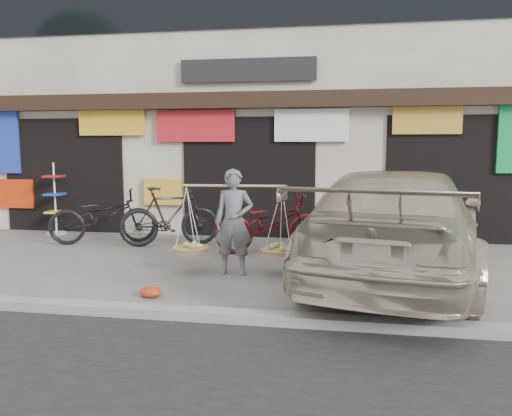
% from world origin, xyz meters
% --- Properties ---
extents(ground, '(70.00, 70.00, 0.00)m').
position_xyz_m(ground, '(0.00, 0.00, 0.00)').
color(ground, slate).
rests_on(ground, ground).
extents(kerb, '(70.00, 0.25, 0.12)m').
position_xyz_m(kerb, '(0.00, -2.00, 0.06)').
color(kerb, gray).
rests_on(kerb, ground).
extents(shophouse_block, '(14.00, 6.32, 7.00)m').
position_xyz_m(shophouse_block, '(-0.00, 6.42, 3.45)').
color(shophouse_block, beige).
rests_on(shophouse_block, ground).
extents(street_vendor, '(1.99, 0.65, 1.70)m').
position_xyz_m(street_vendor, '(0.37, 0.17, 0.79)').
color(street_vendor, slate).
rests_on(street_vendor, ground).
extents(bike_0, '(2.32, 1.52, 1.15)m').
position_xyz_m(bike_0, '(-2.90, 2.20, 0.58)').
color(bike_0, black).
rests_on(bike_0, ground).
extents(bike_1, '(2.11, 1.27, 1.22)m').
position_xyz_m(bike_1, '(-1.41, 2.18, 0.61)').
color(bike_1, black).
rests_on(bike_1, ground).
extents(bike_2, '(2.29, 1.50, 1.14)m').
position_xyz_m(bike_2, '(0.73, 1.90, 0.57)').
color(bike_2, '#560E14').
rests_on(bike_2, ground).
extents(suv, '(3.54, 6.21, 1.70)m').
position_xyz_m(suv, '(2.94, 0.37, 0.85)').
color(suv, beige).
rests_on(suv, ground).
extents(display_rack, '(0.46, 0.46, 1.67)m').
position_xyz_m(display_rack, '(-4.51, 3.07, 0.67)').
color(display_rack, silver).
rests_on(display_rack, ground).
extents(red_bag, '(0.31, 0.25, 0.14)m').
position_xyz_m(red_bag, '(-0.49, -1.26, 0.07)').
color(red_bag, red).
rests_on(red_bag, ground).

